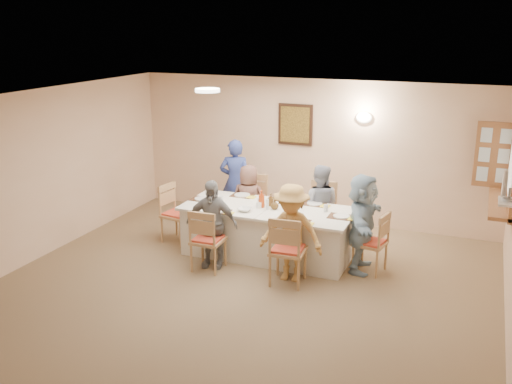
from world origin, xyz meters
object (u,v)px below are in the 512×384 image
at_px(diner_right_end, 362,223).
at_px(diner_front_right, 291,233).
at_px(desk_fan, 507,189).
at_px(dining_table, 268,232).
at_px(chair_back_left, 251,205).
at_px(chair_back_right, 321,214).
at_px(chair_front_right, 288,249).
at_px(chair_right_end, 370,242).
at_px(caregiver, 235,182).
at_px(condiment_ketchup, 261,199).
at_px(diner_front_left, 212,224).
at_px(diner_back_left, 249,201).
at_px(diner_back_right, 319,206).
at_px(chair_left_end, 178,213).
at_px(chair_front_left, 208,239).

bearing_deg(diner_right_end, diner_front_right, 124.83).
distance_m(desk_fan, dining_table, 3.45).
bearing_deg(chair_back_left, diner_front_right, -53.55).
distance_m(dining_table, chair_back_left, 1.01).
bearing_deg(chair_back_right, chair_front_right, -94.63).
height_order(chair_right_end, caregiver, caregiver).
distance_m(desk_fan, chair_back_left, 4.17).
bearing_deg(caregiver, condiment_ketchup, 112.94).
bearing_deg(chair_back_left, diner_front_left, -92.59).
relative_size(chair_back_left, diner_back_left, 0.82).
bearing_deg(diner_right_end, diner_back_left, 66.56).
height_order(dining_table, diner_front_right, diner_front_right).
xyz_separation_m(chair_back_right, caregiver, (-1.65, 0.35, 0.26)).
bearing_deg(chair_back_left, diner_right_end, -24.19).
bearing_deg(dining_table, chair_back_right, 53.13).
relative_size(diner_front_left, condiment_ketchup, 4.99).
bearing_deg(diner_front_left, diner_back_right, 40.60).
bearing_deg(diner_right_end, caregiver, 60.20).
relative_size(diner_back_left, diner_back_right, 0.91).
bearing_deg(chair_left_end, diner_back_right, -63.99).
xyz_separation_m(diner_right_end, caregiver, (-2.47, 1.15, 0.04)).
distance_m(chair_front_right, chair_left_end, 2.29).
distance_m(diner_right_end, caregiver, 2.72).
xyz_separation_m(dining_table, chair_right_end, (1.55, 0.00, 0.07)).
bearing_deg(diner_back_right, chair_front_left, 44.74).
bearing_deg(chair_left_end, diner_right_end, -81.54).
bearing_deg(diner_front_right, dining_table, 129.85).
distance_m(chair_back_left, diner_front_left, 1.49).
bearing_deg(chair_right_end, diner_front_right, -43.53).
distance_m(chair_back_right, chair_front_left, 2.00).
bearing_deg(caregiver, chair_front_left, 86.66).
bearing_deg(dining_table, chair_back_left, 126.87).
xyz_separation_m(diner_front_left, condiment_ketchup, (0.50, 0.66, 0.24)).
bearing_deg(caregiver, diner_back_left, 117.42).
xyz_separation_m(chair_right_end, diner_front_right, (-0.95, -0.68, 0.23)).
xyz_separation_m(dining_table, chair_back_left, (-0.60, 0.80, 0.11)).
relative_size(desk_fan, diner_right_end, 0.21).
distance_m(chair_front_right, diner_back_left, 1.91).
bearing_deg(condiment_ketchup, chair_back_right, 49.48).
height_order(chair_right_end, diner_front_left, diner_front_left).
relative_size(dining_table, chair_back_right, 2.61).
height_order(chair_back_left, diner_front_right, diner_front_right).
xyz_separation_m(desk_fan, diner_front_left, (-3.79, -0.12, -0.90)).
bearing_deg(chair_left_end, diner_front_left, -117.14).
height_order(diner_front_left, diner_front_right, diner_front_right).
height_order(desk_fan, caregiver, desk_fan).
bearing_deg(chair_front_left, chair_right_end, -161.58).
relative_size(chair_left_end, diner_front_right, 0.69).
bearing_deg(desk_fan, diner_right_end, 162.51).
relative_size(diner_back_right, caregiver, 0.87).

